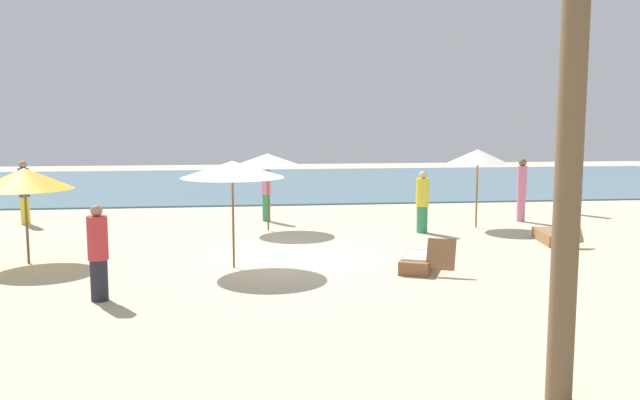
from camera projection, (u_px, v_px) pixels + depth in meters
name	position (u px, v px, depth m)	size (l,w,h in m)	color
ground_plane	(291.00, 258.00, 15.34)	(60.00, 60.00, 0.00)	beige
ocean_water	(262.00, 183.00, 32.08)	(48.00, 16.00, 0.06)	slate
umbrella_1	(478.00, 156.00, 19.34)	(1.72, 1.72, 2.26)	olive
umbrella_2	(268.00, 160.00, 18.82)	(2.04, 2.04, 2.17)	brown
umbrella_3	(232.00, 169.00, 14.15)	(2.18, 2.18, 2.28)	brown
umbrella_4	(24.00, 179.00, 14.57)	(2.05, 2.05, 2.10)	brown
lounger_0	(421.00, 261.00, 14.18)	(1.21, 1.73, 0.74)	brown
lounger_2	(553.00, 236.00, 17.18)	(0.83, 1.76, 0.68)	olive
person_0	(522.00, 189.00, 20.56)	(0.41, 0.41, 1.93)	#D17299
person_1	(574.00, 187.00, 22.12)	(0.38, 0.38, 1.75)	#338C59
person_2	(422.00, 202.00, 18.60)	(0.50, 0.50, 1.71)	#338C59
person_3	(98.00, 253.00, 11.72)	(0.43, 0.43, 1.70)	#26262D
person_4	(24.00, 192.00, 20.02)	(0.41, 0.41, 1.90)	yellow
person_5	(266.00, 189.00, 20.63)	(0.31, 0.31, 1.92)	#338C59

